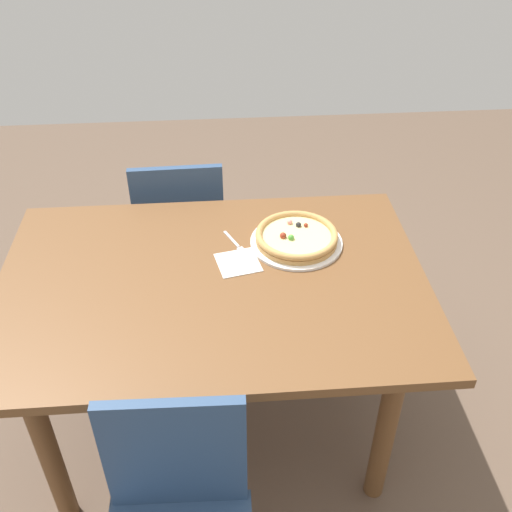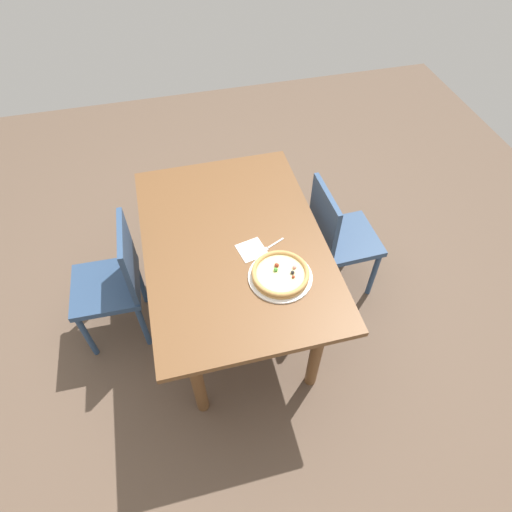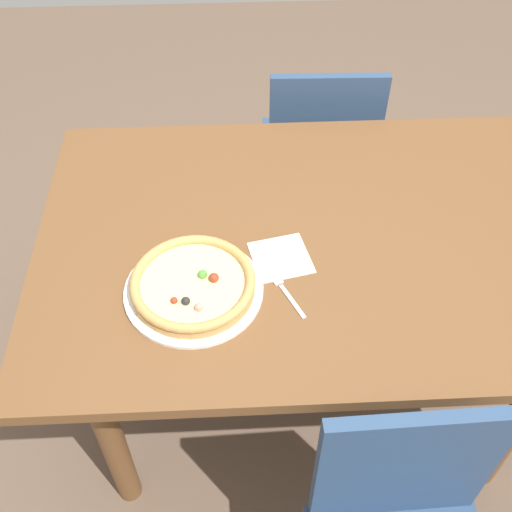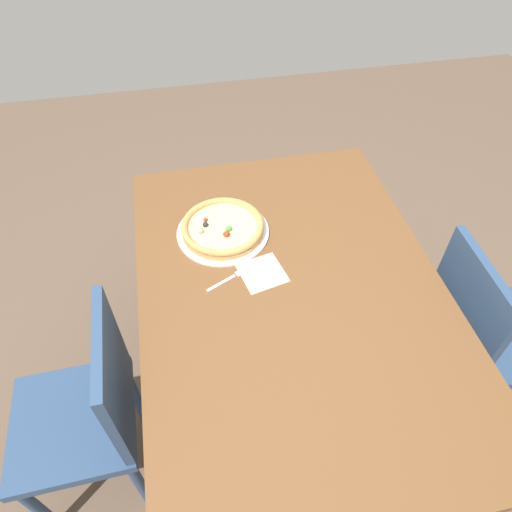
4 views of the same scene
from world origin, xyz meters
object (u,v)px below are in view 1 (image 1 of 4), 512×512
object	(u,v)px
chair_near	(182,232)
pizza	(297,236)
plate	(296,242)
fork	(237,245)
dining_table	(214,304)
napkin	(238,263)

from	to	relation	value
chair_near	pizza	world-z (taller)	chair_near
plate	fork	bearing A→B (deg)	-1.03
chair_near	pizza	size ratio (longest dim) A/B	2.99
dining_table	pizza	size ratio (longest dim) A/B	4.84
plate	napkin	size ratio (longest dim) A/B	2.37
pizza	napkin	bearing A→B (deg)	24.61
chair_near	fork	xyz separation A→B (m)	(-0.23, 0.52, 0.29)
dining_table	pizza	bearing A→B (deg)	-149.42
chair_near	plate	world-z (taller)	chair_near
fork	napkin	size ratio (longest dim) A/B	1.12
chair_near	fork	distance (m)	0.64
plate	napkin	bearing A→B (deg)	24.54
chair_near	napkin	xyz separation A→B (m)	(-0.23, 0.62, 0.29)
chair_near	fork	world-z (taller)	chair_near
pizza	fork	xyz separation A→B (m)	(0.21, -0.00, -0.03)
pizza	dining_table	bearing A→B (deg)	30.58
plate	pizza	size ratio (longest dim) A/B	1.12
napkin	chair_near	bearing A→B (deg)	-69.91
dining_table	pizza	xyz separation A→B (m)	(-0.30, -0.18, 0.14)
plate	napkin	xyz separation A→B (m)	(0.22, 0.10, -0.00)
dining_table	napkin	bearing A→B (deg)	-137.73
dining_table	napkin	xyz separation A→B (m)	(-0.09, -0.08, 0.11)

